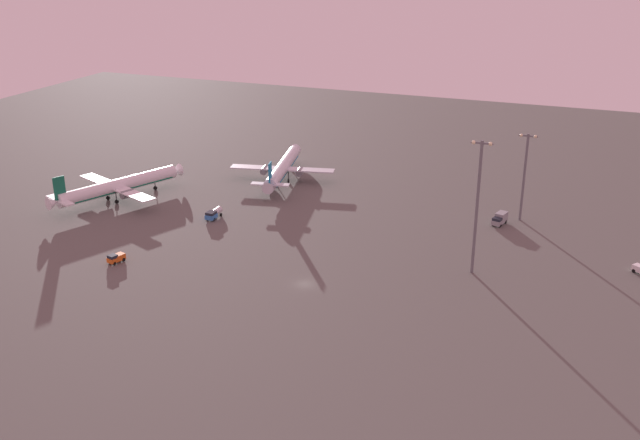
{
  "coord_description": "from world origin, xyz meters",
  "views": [
    {
      "loc": [
        57.07,
        -136.74,
        72.36
      ],
      "look_at": [
        -7.41,
        28.14,
        4.0
      ],
      "focal_mm": 41.77,
      "sensor_mm": 36.0,
      "label": 1
    }
  ],
  "objects_px": {
    "maintenance_van": "(116,258)",
    "airplane_mid_apron": "(283,168)",
    "catering_truck": "(500,219)",
    "apron_light_central": "(477,201)",
    "apron_light_west": "(525,171)",
    "fuel_truck": "(214,214)",
    "airplane_far_stand": "(117,186)"
  },
  "relations": [
    {
      "from": "apron_light_central",
      "to": "apron_light_west",
      "type": "relative_size",
      "value": 1.3
    },
    {
      "from": "airplane_far_stand",
      "to": "airplane_mid_apron",
      "type": "bearing_deg",
      "value": 65.32
    },
    {
      "from": "catering_truck",
      "to": "apron_light_central",
      "type": "bearing_deg",
      "value": 102.66
    },
    {
      "from": "catering_truck",
      "to": "apron_light_west",
      "type": "xyz_separation_m",
      "value": [
        4.58,
        5.27,
        12.19
      ]
    },
    {
      "from": "airplane_mid_apron",
      "to": "apron_light_west",
      "type": "relative_size",
      "value": 1.75
    },
    {
      "from": "maintenance_van",
      "to": "airplane_mid_apron",
      "type": "bearing_deg",
      "value": -83.59
    },
    {
      "from": "apron_light_central",
      "to": "catering_truck",
      "type": "bearing_deg",
      "value": 87.81
    },
    {
      "from": "apron_light_central",
      "to": "airplane_mid_apron",
      "type": "bearing_deg",
      "value": 145.7
    },
    {
      "from": "catering_truck",
      "to": "fuel_truck",
      "type": "bearing_deg",
      "value": 32.92
    },
    {
      "from": "airplane_far_stand",
      "to": "apron_light_central",
      "type": "bearing_deg",
      "value": 15.9
    },
    {
      "from": "fuel_truck",
      "to": "maintenance_van",
      "type": "distance_m",
      "value": 34.87
    },
    {
      "from": "fuel_truck",
      "to": "airplane_far_stand",
      "type": "bearing_deg",
      "value": -4.73
    },
    {
      "from": "catering_truck",
      "to": "apron_light_west",
      "type": "height_order",
      "value": "apron_light_west"
    },
    {
      "from": "apron_light_central",
      "to": "apron_light_west",
      "type": "xyz_separation_m",
      "value": [
        5.84,
        38.23,
        -3.68
      ]
    },
    {
      "from": "fuel_truck",
      "to": "apron_light_west",
      "type": "relative_size",
      "value": 0.26
    },
    {
      "from": "airplane_mid_apron",
      "to": "fuel_truck",
      "type": "bearing_deg",
      "value": -108.11
    },
    {
      "from": "maintenance_van",
      "to": "airplane_far_stand",
      "type": "bearing_deg",
      "value": -39.94
    },
    {
      "from": "airplane_mid_apron",
      "to": "maintenance_van",
      "type": "height_order",
      "value": "airplane_mid_apron"
    },
    {
      "from": "airplane_far_stand",
      "to": "apron_light_central",
      "type": "distance_m",
      "value": 106.33
    },
    {
      "from": "airplane_mid_apron",
      "to": "apron_light_west",
      "type": "xyz_separation_m",
      "value": [
        73.75,
        -8.09,
        9.69
      ]
    },
    {
      "from": "catering_truck",
      "to": "apron_light_west",
      "type": "distance_m",
      "value": 14.05
    },
    {
      "from": "airplane_far_stand",
      "to": "apron_light_west",
      "type": "distance_m",
      "value": 114.08
    },
    {
      "from": "catering_truck",
      "to": "apron_light_central",
      "type": "height_order",
      "value": "apron_light_central"
    },
    {
      "from": "maintenance_van",
      "to": "apron_light_central",
      "type": "distance_m",
      "value": 84.4
    },
    {
      "from": "airplane_mid_apron",
      "to": "apron_light_west",
      "type": "bearing_deg",
      "value": -18.41
    },
    {
      "from": "apron_light_west",
      "to": "fuel_truck",
      "type": "bearing_deg",
      "value": -159.45
    },
    {
      "from": "airplane_far_stand",
      "to": "apron_light_west",
      "type": "bearing_deg",
      "value": 35.77
    },
    {
      "from": "apron_light_west",
      "to": "catering_truck",
      "type": "bearing_deg",
      "value": -130.99
    },
    {
      "from": "airplane_mid_apron",
      "to": "maintenance_van",
      "type": "relative_size",
      "value": 9.27
    },
    {
      "from": "apron_light_central",
      "to": "airplane_far_stand",
      "type": "bearing_deg",
      "value": 173.39
    },
    {
      "from": "fuel_truck",
      "to": "catering_truck",
      "type": "distance_m",
      "value": 76.84
    },
    {
      "from": "fuel_truck",
      "to": "apron_light_west",
      "type": "height_order",
      "value": "apron_light_west"
    }
  ]
}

